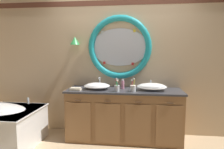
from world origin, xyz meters
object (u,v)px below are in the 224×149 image
sink_basin_right (152,87)px  toothbrush_holder_right (133,88)px  soap_dispenser (123,84)px  folded_hand_towel (75,89)px  toothbrush_holder_left (117,88)px  sink_basin_left (97,86)px

sink_basin_right → toothbrush_holder_right: 0.32m
toothbrush_holder_right → sink_basin_right: bearing=21.5°
soap_dispenser → folded_hand_towel: soap_dispenser is taller
toothbrush_holder_left → toothbrush_holder_right: toothbrush_holder_left is taller
toothbrush_holder_left → toothbrush_holder_right: (0.25, 0.05, -0.01)m
toothbrush_holder_right → folded_hand_towel: (-0.93, -0.02, -0.04)m
sink_basin_left → toothbrush_holder_right: toothbrush_holder_right is taller
sink_basin_left → toothbrush_holder_left: (0.35, -0.17, 0.00)m
toothbrush_holder_left → folded_hand_towel: size_ratio=1.21×
sink_basin_left → toothbrush_holder_left: bearing=-25.3°
toothbrush_holder_right → folded_hand_towel: bearing=-178.9°
sink_basin_right → toothbrush_holder_left: size_ratio=2.16×
sink_basin_right → soap_dispenser: 0.49m
toothbrush_holder_right → soap_dispenser: 0.28m
soap_dispenser → toothbrush_holder_left: bearing=-105.2°
sink_basin_right → toothbrush_holder_right: toothbrush_holder_right is taller
soap_dispenser → folded_hand_towel: (-0.75, -0.23, -0.05)m
sink_basin_right → soap_dispenser: soap_dispenser is taller
toothbrush_holder_left → soap_dispenser: 0.27m
toothbrush_holder_left → folded_hand_towel: bearing=177.5°
toothbrush_holder_right → folded_hand_towel: size_ratio=1.18×
toothbrush_holder_right → folded_hand_towel: 0.93m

